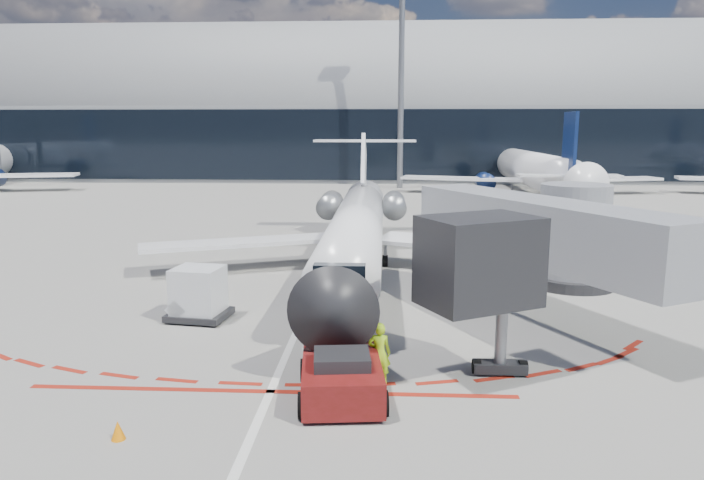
# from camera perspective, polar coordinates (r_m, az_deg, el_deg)

# --- Properties ---
(ground) EXTENTS (260.00, 260.00, 0.00)m
(ground) POSITION_cam_1_polar(r_m,az_deg,el_deg) (29.27, -3.38, -4.42)
(ground) COLOR slate
(ground) RESTS_ON ground
(apron_centerline) EXTENTS (0.25, 40.00, 0.01)m
(apron_centerline) POSITION_cam_1_polar(r_m,az_deg,el_deg) (31.20, -2.98, -3.47)
(apron_centerline) COLOR silver
(apron_centerline) RESTS_ON ground
(apron_stop_bar) EXTENTS (14.00, 0.25, 0.01)m
(apron_stop_bar) POSITION_cam_1_polar(r_m,az_deg,el_deg) (18.50, -7.42, -13.50)
(apron_stop_bar) COLOR maroon
(apron_stop_bar) RESTS_ON ground
(terminal_building) EXTENTS (150.00, 24.15, 24.00)m
(terminal_building) POSITION_cam_1_polar(r_m,az_deg,el_deg) (93.16, 1.06, 11.02)
(terminal_building) COLOR gray
(terminal_building) RESTS_ON ground
(jet_bridge) EXTENTS (10.03, 15.20, 4.90)m
(jet_bridge) POSITION_cam_1_polar(r_m,az_deg,el_deg) (26.34, 17.45, 0.15)
(jet_bridge) COLOR gray
(jet_bridge) RESTS_ON ground
(light_mast_centre) EXTENTS (0.70, 0.70, 25.00)m
(light_mast_centre) POSITION_cam_1_polar(r_m,az_deg,el_deg) (76.31, 4.49, 14.12)
(light_mast_centre) COLOR slate
(light_mast_centre) RESTS_ON ground
(regional_jet) EXTENTS (22.64, 27.92, 6.99)m
(regional_jet) POSITION_cam_1_polar(r_m,az_deg,el_deg) (32.06, 0.43, 1.17)
(regional_jet) COLOR white
(regional_jet) RESTS_ON ground
(pushback_tug) EXTENTS (2.64, 5.56, 1.42)m
(pushback_tug) POSITION_cam_1_polar(r_m,az_deg,el_deg) (17.74, -0.96, -12.29)
(pushback_tug) COLOR #530E0B
(pushback_tug) RESTS_ON ground
(ramp_worker) EXTENTS (0.70, 0.48, 1.85)m
(ramp_worker) POSITION_cam_1_polar(r_m,az_deg,el_deg) (18.58, 2.49, -10.24)
(ramp_worker) COLOR #BCFF1A
(ramp_worker) RESTS_ON ground
(uld_container) EXTENTS (2.46, 2.18, 2.07)m
(uld_container) POSITION_cam_1_polar(r_m,az_deg,el_deg) (25.12, -13.78, -4.79)
(uld_container) COLOR black
(uld_container) RESTS_ON ground
(safety_cone_right) EXTENTS (0.34, 0.34, 0.48)m
(safety_cone_right) POSITION_cam_1_polar(r_m,az_deg,el_deg) (16.75, -20.51, -15.89)
(safety_cone_right) COLOR orange
(safety_cone_right) RESTS_ON ground
(bg_airliner_1) EXTENTS (33.39, 35.36, 10.80)m
(bg_airliner_1) POSITION_cam_1_polar(r_m,az_deg,el_deg) (72.42, 16.04, 8.34)
(bg_airliner_1) COLOR white
(bg_airliner_1) RESTS_ON ground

